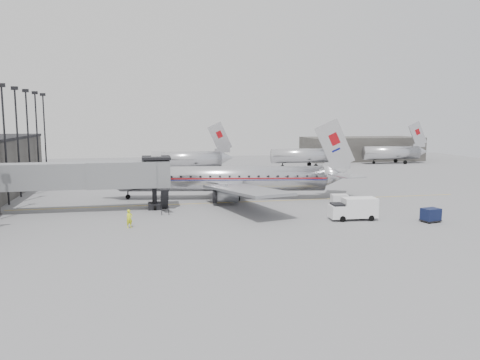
{
  "coord_description": "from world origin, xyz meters",
  "views": [
    {
      "loc": [
        -10.17,
        -53.37,
        11.01
      ],
      "look_at": [
        1.39,
        4.0,
        3.2
      ],
      "focal_mm": 35.0,
      "sensor_mm": 36.0,
      "label": 1
    }
  ],
  "objects_px": {
    "airliner": "(228,179)",
    "baggage_cart_navy": "(431,215)",
    "service_van": "(354,208)",
    "ramp_worker": "(129,219)",
    "baggage_cart_white": "(339,201)"
  },
  "relations": [
    {
      "from": "ramp_worker",
      "to": "baggage_cart_white",
      "type": "bearing_deg",
      "value": -16.05
    },
    {
      "from": "baggage_cart_navy",
      "to": "ramp_worker",
      "type": "height_order",
      "value": "ramp_worker"
    },
    {
      "from": "service_van",
      "to": "ramp_worker",
      "type": "height_order",
      "value": "service_van"
    },
    {
      "from": "service_van",
      "to": "baggage_cart_white",
      "type": "xyz_separation_m",
      "value": [
        1.35,
        6.91,
        -0.4
      ]
    },
    {
      "from": "service_van",
      "to": "baggage_cart_white",
      "type": "bearing_deg",
      "value": 82.81
    },
    {
      "from": "airliner",
      "to": "baggage_cart_navy",
      "type": "height_order",
      "value": "airliner"
    },
    {
      "from": "airliner",
      "to": "service_van",
      "type": "height_order",
      "value": "airliner"
    },
    {
      "from": "baggage_cart_white",
      "to": "service_van",
      "type": "bearing_deg",
      "value": -93.15
    },
    {
      "from": "baggage_cart_navy",
      "to": "baggage_cart_white",
      "type": "xyz_separation_m",
      "value": [
        -6.21,
        9.6,
        0.07
      ]
    },
    {
      "from": "airliner",
      "to": "baggage_cart_white",
      "type": "xyz_separation_m",
      "value": [
        12.43,
        -8.92,
        -1.91
      ]
    },
    {
      "from": "baggage_cart_navy",
      "to": "ramp_worker",
      "type": "bearing_deg",
      "value": 161.16
    },
    {
      "from": "airliner",
      "to": "ramp_worker",
      "type": "relative_size",
      "value": 18.55
    },
    {
      "from": "airliner",
      "to": "service_van",
      "type": "relative_size",
      "value": 6.64
    },
    {
      "from": "airliner",
      "to": "service_van",
      "type": "bearing_deg",
      "value": -45.31
    },
    {
      "from": "baggage_cart_navy",
      "to": "baggage_cart_white",
      "type": "bearing_deg",
      "value": 110.67
    }
  ]
}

